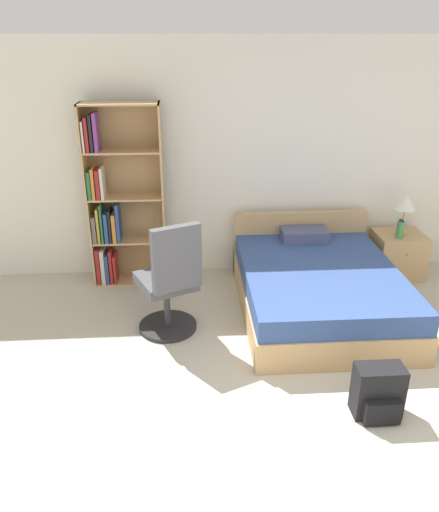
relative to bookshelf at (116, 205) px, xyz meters
name	(u,v)px	position (x,y,z in m)	size (l,w,h in m)	color
ground_plane	(327,484)	(1.61, -2.97, -0.91)	(14.00, 14.00, 0.00)	#BCB29E
wall_back	(261,161)	(1.61, 0.26, 0.39)	(9.00, 0.06, 2.60)	silver
bookshelf	(116,205)	(0.00, 0.00, 0.00)	(0.81, 0.30, 1.98)	tan
bed	(317,287)	(2.06, -0.80, -0.65)	(1.52, 1.98, 0.75)	tan
office_chair	(170,284)	(0.59, -1.16, -0.40)	(0.65, 0.70, 1.14)	#232326
nightstand	(397,254)	(3.19, -0.06, -0.66)	(0.54, 0.50, 0.51)	tan
table_lamp	(406,204)	(3.20, -0.05, -0.04)	(0.23, 0.23, 0.45)	tan
water_bottle	(400,229)	(3.12, -0.18, -0.30)	(0.08, 0.08, 0.22)	#3F8C4C
backpack_black	(378,393)	(2.13, -2.36, -0.72)	(0.35, 0.26, 0.41)	black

